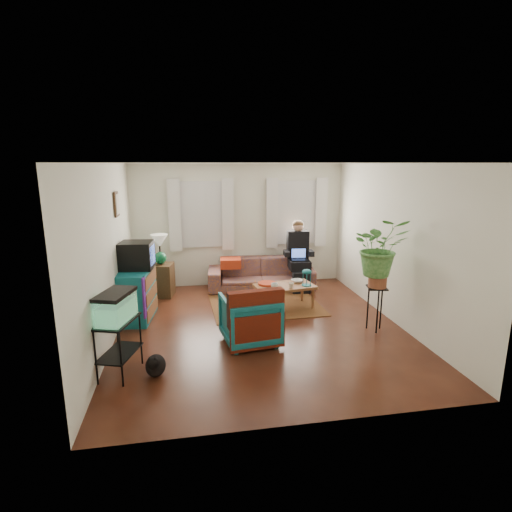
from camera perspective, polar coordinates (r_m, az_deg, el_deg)
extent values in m
cube|color=#4F2B14|center=(6.57, 0.61, -10.17)|extent=(4.50, 5.00, 0.01)
cube|color=white|center=(6.04, 0.67, 13.13)|extent=(4.50, 5.00, 0.01)
cube|color=silver|center=(8.61, -2.42, 4.41)|extent=(4.50, 0.01, 2.60)
cube|color=silver|center=(3.83, 7.55, -6.74)|extent=(4.50, 0.01, 2.60)
cube|color=silver|center=(6.18, -20.33, 0.17)|extent=(0.01, 5.00, 2.60)
cube|color=silver|center=(6.94, 19.23, 1.60)|extent=(0.01, 5.00, 2.60)
cube|color=white|center=(8.49, -7.81, 5.88)|extent=(1.08, 0.04, 1.38)
cube|color=white|center=(8.80, 5.72, 6.19)|extent=(1.08, 0.04, 1.38)
cube|color=white|center=(8.41, -7.79, 5.82)|extent=(1.36, 0.06, 1.50)
cube|color=white|center=(8.73, 5.86, 6.13)|extent=(1.36, 0.06, 1.50)
cube|color=#3D2616|center=(6.91, -19.25, 7.00)|extent=(0.04, 0.32, 0.40)
cube|color=maroon|center=(7.56, 1.31, -6.95)|extent=(2.05, 1.66, 0.01)
imported|color=brown|center=(8.41, 0.70, -1.84)|extent=(2.27, 1.07, 0.86)
cube|color=#3F2517|center=(8.19, -13.34, -3.34)|extent=(0.53, 0.53, 0.66)
cube|color=#115A6A|center=(7.08, -16.65, -5.28)|extent=(0.59, 1.01, 0.86)
cube|color=black|center=(7.00, -16.67, 0.10)|extent=(0.58, 0.54, 0.46)
cube|color=black|center=(5.38, -18.95, -12.25)|extent=(0.53, 0.72, 0.71)
cube|color=#7FD899|center=(5.18, -19.39, -6.78)|extent=(0.48, 0.65, 0.38)
ellipsoid|color=black|center=(5.30, -14.16, -14.65)|extent=(0.29, 0.41, 0.33)
imported|color=#105660|center=(5.92, -0.89, -8.68)|extent=(0.87, 0.83, 0.80)
cube|color=#9E0A0A|center=(5.59, 0.03, -8.21)|extent=(0.82, 0.29, 0.66)
cube|color=brown|center=(7.35, 4.11, -5.82)|extent=(1.14, 0.74, 0.44)
imported|color=white|center=(7.09, 2.66, -4.24)|extent=(0.14, 0.14, 0.09)
imported|color=beige|center=(7.13, 5.05, -4.19)|extent=(0.11, 0.11, 0.09)
imported|color=white|center=(7.47, 5.88, -3.56)|extent=(0.24, 0.24, 0.05)
cylinder|color=#B21414|center=(7.30, 1.60, -3.96)|extent=(0.38, 0.38, 0.04)
cube|color=black|center=(6.62, 16.70, -7.22)|extent=(0.36, 0.36, 0.72)
imported|color=#599947|center=(6.39, 17.20, 0.00)|extent=(0.94, 0.86, 0.91)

